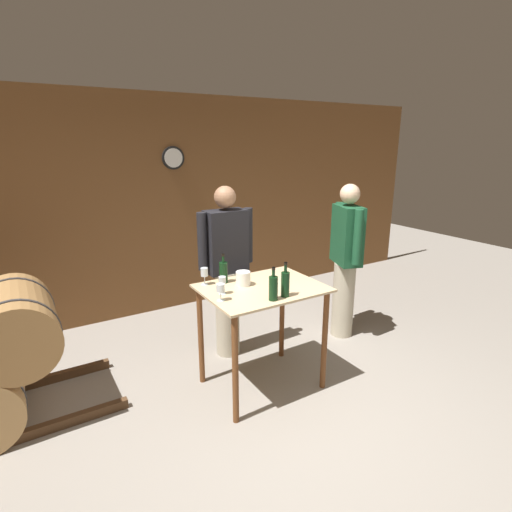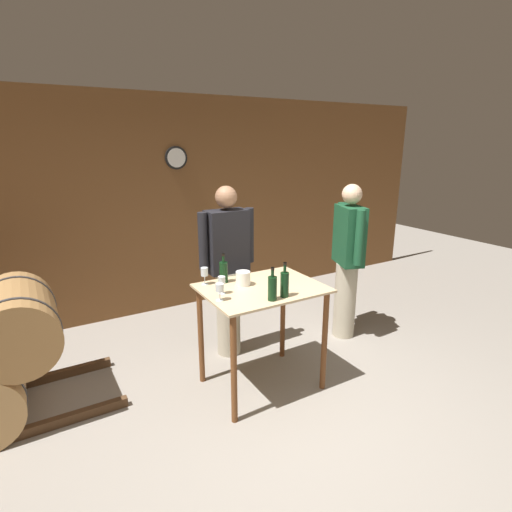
{
  "view_description": "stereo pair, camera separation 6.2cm",
  "coord_description": "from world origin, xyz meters",
  "px_view_note": "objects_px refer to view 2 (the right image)",
  "views": [
    {
      "loc": [
        -1.64,
        -2.04,
        2.14
      ],
      "look_at": [
        0.07,
        0.76,
        1.2
      ],
      "focal_mm": 28.0,
      "sensor_mm": 36.0,
      "label": 1
    },
    {
      "loc": [
        -1.59,
        -2.07,
        2.14
      ],
      "look_at": [
        0.07,
        0.76,
        1.2
      ],
      "focal_mm": 28.0,
      "sensor_mm": 36.0,
      "label": 2
    }
  ],
  "objects_px": {
    "wine_bottle_far_left": "(224,271)",
    "ice_bucket": "(243,278)",
    "wine_bottle_left": "(272,288)",
    "person_visitor_with_scarf": "(348,259)",
    "wine_glass_near_right": "(222,281)",
    "wine_bottle_center": "(285,284)",
    "wine_glass_near_left": "(220,288)",
    "wine_glass_near_center": "(204,272)",
    "person_host": "(228,269)"
  },
  "relations": [
    {
      "from": "wine_bottle_far_left",
      "to": "ice_bucket",
      "type": "bearing_deg",
      "value": -53.13
    },
    {
      "from": "wine_bottle_left",
      "to": "person_visitor_with_scarf",
      "type": "bearing_deg",
      "value": 24.98
    },
    {
      "from": "wine_glass_near_right",
      "to": "ice_bucket",
      "type": "bearing_deg",
      "value": 20.58
    },
    {
      "from": "person_visitor_with_scarf",
      "to": "wine_bottle_far_left",
      "type": "bearing_deg",
      "value": -176.79
    },
    {
      "from": "wine_bottle_center",
      "to": "ice_bucket",
      "type": "height_order",
      "value": "wine_bottle_center"
    },
    {
      "from": "wine_bottle_far_left",
      "to": "wine_bottle_left",
      "type": "height_order",
      "value": "wine_bottle_left"
    },
    {
      "from": "wine_glass_near_left",
      "to": "wine_bottle_left",
      "type": "bearing_deg",
      "value": -29.36
    },
    {
      "from": "wine_glass_near_center",
      "to": "wine_glass_near_left",
      "type": "bearing_deg",
      "value": -96.03
    },
    {
      "from": "wine_glass_near_right",
      "to": "person_visitor_with_scarf",
      "type": "height_order",
      "value": "person_visitor_with_scarf"
    },
    {
      "from": "wine_glass_near_right",
      "to": "wine_glass_near_left",
      "type": "bearing_deg",
      "value": -121.79
    },
    {
      "from": "wine_glass_near_left",
      "to": "ice_bucket",
      "type": "distance_m",
      "value": 0.39
    },
    {
      "from": "wine_glass_near_center",
      "to": "person_host",
      "type": "distance_m",
      "value": 0.56
    },
    {
      "from": "wine_bottle_far_left",
      "to": "ice_bucket",
      "type": "distance_m",
      "value": 0.19
    },
    {
      "from": "wine_bottle_far_left",
      "to": "person_visitor_with_scarf",
      "type": "height_order",
      "value": "person_visitor_with_scarf"
    },
    {
      "from": "wine_glass_near_center",
      "to": "wine_glass_near_right",
      "type": "distance_m",
      "value": 0.28
    },
    {
      "from": "wine_glass_near_left",
      "to": "wine_glass_near_right",
      "type": "xyz_separation_m",
      "value": [
        0.07,
        0.12,
        0.01
      ]
    },
    {
      "from": "wine_bottle_far_left",
      "to": "wine_glass_near_center",
      "type": "distance_m",
      "value": 0.17
    },
    {
      "from": "wine_glass_near_right",
      "to": "person_visitor_with_scarf",
      "type": "xyz_separation_m",
      "value": [
        1.67,
        0.33,
        -0.15
      ]
    },
    {
      "from": "wine_glass_near_left",
      "to": "person_host",
      "type": "distance_m",
      "value": 0.89
    },
    {
      "from": "wine_bottle_center",
      "to": "person_visitor_with_scarf",
      "type": "height_order",
      "value": "person_visitor_with_scarf"
    },
    {
      "from": "person_host",
      "to": "wine_bottle_far_left",
      "type": "bearing_deg",
      "value": -120.45
    },
    {
      "from": "wine_glass_near_center",
      "to": "wine_glass_near_right",
      "type": "xyz_separation_m",
      "value": [
        0.03,
        -0.27,
        0.0
      ]
    },
    {
      "from": "ice_bucket",
      "to": "person_visitor_with_scarf",
      "type": "height_order",
      "value": "person_visitor_with_scarf"
    },
    {
      "from": "wine_bottle_far_left",
      "to": "wine_glass_near_left",
      "type": "relative_size",
      "value": 1.88
    },
    {
      "from": "wine_bottle_far_left",
      "to": "ice_bucket",
      "type": "xyz_separation_m",
      "value": [
        0.11,
        -0.15,
        -0.04
      ]
    },
    {
      "from": "person_host",
      "to": "wine_bottle_left",
      "type": "bearing_deg",
      "value": -95.18
    },
    {
      "from": "wine_bottle_center",
      "to": "ice_bucket",
      "type": "relative_size",
      "value": 2.29
    },
    {
      "from": "wine_glass_near_right",
      "to": "person_visitor_with_scarf",
      "type": "distance_m",
      "value": 1.71
    },
    {
      "from": "wine_glass_near_left",
      "to": "person_visitor_with_scarf",
      "type": "xyz_separation_m",
      "value": [
        1.75,
        0.45,
        -0.14
      ]
    },
    {
      "from": "wine_bottle_left",
      "to": "person_visitor_with_scarf",
      "type": "height_order",
      "value": "person_visitor_with_scarf"
    },
    {
      "from": "wine_bottle_left",
      "to": "wine_glass_near_left",
      "type": "height_order",
      "value": "wine_bottle_left"
    },
    {
      "from": "person_visitor_with_scarf",
      "to": "ice_bucket",
      "type": "bearing_deg",
      "value": -170.62
    },
    {
      "from": "wine_glass_near_left",
      "to": "person_host",
      "type": "height_order",
      "value": "person_host"
    },
    {
      "from": "ice_bucket",
      "to": "wine_glass_near_left",
      "type": "bearing_deg",
      "value": -146.44
    },
    {
      "from": "wine_glass_near_right",
      "to": "ice_bucket",
      "type": "relative_size",
      "value": 1.19
    },
    {
      "from": "wine_bottle_left",
      "to": "wine_bottle_center",
      "type": "distance_m",
      "value": 0.12
    },
    {
      "from": "wine_bottle_far_left",
      "to": "wine_glass_near_left",
      "type": "distance_m",
      "value": 0.42
    },
    {
      "from": "wine_glass_near_right",
      "to": "wine_bottle_far_left",
      "type": "bearing_deg",
      "value": 60.99
    },
    {
      "from": "wine_glass_near_center",
      "to": "person_host",
      "type": "height_order",
      "value": "person_host"
    },
    {
      "from": "person_host",
      "to": "wine_glass_near_left",
      "type": "bearing_deg",
      "value": -120.21
    },
    {
      "from": "wine_bottle_left",
      "to": "wine_glass_near_right",
      "type": "relative_size",
      "value": 1.81
    },
    {
      "from": "wine_bottle_left",
      "to": "wine_glass_near_center",
      "type": "relative_size",
      "value": 1.77
    },
    {
      "from": "wine_bottle_left",
      "to": "ice_bucket",
      "type": "xyz_separation_m",
      "value": [
        -0.03,
        0.41,
        -0.04
      ]
    },
    {
      "from": "wine_bottle_center",
      "to": "wine_glass_near_right",
      "type": "height_order",
      "value": "wine_bottle_center"
    },
    {
      "from": "wine_bottle_left",
      "to": "ice_bucket",
      "type": "distance_m",
      "value": 0.42
    },
    {
      "from": "wine_glass_near_center",
      "to": "ice_bucket",
      "type": "height_order",
      "value": "wine_glass_near_center"
    },
    {
      "from": "person_host",
      "to": "wine_glass_near_center",
      "type": "bearing_deg",
      "value": -137.69
    },
    {
      "from": "wine_glass_near_center",
      "to": "wine_glass_near_right",
      "type": "relative_size",
      "value": 1.02
    },
    {
      "from": "wine_bottle_left",
      "to": "wine_bottle_center",
      "type": "bearing_deg",
      "value": 6.28
    },
    {
      "from": "wine_bottle_center",
      "to": "wine_glass_near_right",
      "type": "relative_size",
      "value": 1.92
    }
  ]
}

